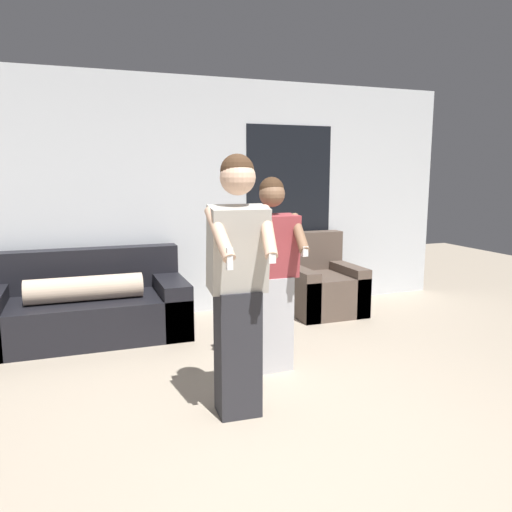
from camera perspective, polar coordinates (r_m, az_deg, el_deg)
The scene contains 6 objects.
ground_plane at distance 3.17m, azimuth 5.34°, elevation -21.57°, with size 14.00×14.00×0.00m, color tan.
wall_back at distance 5.80m, azimuth -8.04°, elevation 6.60°, with size 6.75×0.07×2.70m.
couch at distance 5.32m, azimuth -18.88°, elevation -5.61°, with size 1.97×0.97×0.85m.
armchair at distance 5.99m, azimuth 7.31°, elevation -3.42°, with size 0.81×0.87×0.92m.
person_left at distance 3.29m, azimuth -2.08°, elevation -3.14°, with size 0.44×0.49×1.76m.
person_right at distance 4.10m, azimuth 1.79°, elevation -2.17°, with size 0.48×0.47×1.60m.
Camera 1 is at (-1.18, -2.45, 1.63)m, focal length 35.00 mm.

